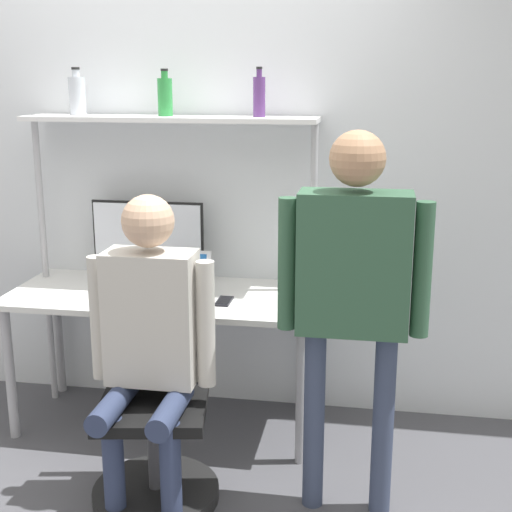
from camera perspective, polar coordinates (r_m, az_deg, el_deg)
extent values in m
plane|color=#4C4C51|center=(3.71, -8.64, -15.58)|extent=(12.00, 12.00, 0.00)
cube|color=silver|center=(3.96, -6.01, 7.17)|extent=(8.00, 0.06, 2.70)
cube|color=silver|center=(3.74, -7.31, -3.16)|extent=(1.62, 0.69, 0.03)
cylinder|color=#A5A5AA|center=(3.90, -19.09, -8.88)|extent=(0.05, 0.05, 0.71)
cylinder|color=#A5A5AA|center=(3.47, 3.61, -11.05)|extent=(0.05, 0.05, 0.71)
cylinder|color=#A5A5AA|center=(4.37, -15.52, -6.07)|extent=(0.05, 0.05, 0.71)
cylinder|color=#A5A5AA|center=(3.99, 4.51, -7.56)|extent=(0.05, 0.05, 0.71)
cube|color=white|center=(3.75, -6.91, 10.86)|extent=(1.53, 0.30, 0.02)
cylinder|color=#B2B2B7|center=(4.15, -16.52, -0.55)|extent=(0.04, 0.04, 1.63)
cylinder|color=#B2B2B7|center=(3.74, 4.50, -1.57)|extent=(0.04, 0.04, 1.63)
cylinder|color=black|center=(3.97, -8.53, -1.85)|extent=(0.19, 0.19, 0.01)
cylinder|color=black|center=(3.95, -8.56, -1.16)|extent=(0.06, 0.06, 0.09)
cube|color=black|center=(3.91, -8.64, 1.81)|extent=(0.62, 0.01, 0.35)
cube|color=silver|center=(3.90, -8.67, 1.79)|extent=(0.59, 0.02, 0.33)
cube|color=#BCBCC1|center=(3.59, -6.72, -3.52)|extent=(0.35, 0.24, 0.01)
cube|color=black|center=(3.58, -6.80, -3.51)|extent=(0.30, 0.13, 0.00)
cube|color=#BCBCC1|center=(3.64, -6.39, -1.34)|extent=(0.35, 0.07, 0.23)
cube|color=#194C8C|center=(3.63, -6.42, -1.39)|extent=(0.31, 0.06, 0.20)
cube|color=black|center=(3.55, -2.57, -3.63)|extent=(0.07, 0.15, 0.01)
cube|color=black|center=(3.55, -2.57, -3.55)|extent=(0.06, 0.13, 0.00)
cylinder|color=black|center=(3.37, -7.99, -18.24)|extent=(0.56, 0.56, 0.06)
cylinder|color=#4C4C51|center=(3.27, -8.12, -15.14)|extent=(0.06, 0.06, 0.36)
cube|color=black|center=(3.17, -8.26, -11.92)|extent=(0.53, 0.53, 0.05)
cube|color=black|center=(3.26, -7.92, -6.35)|extent=(0.41, 0.11, 0.45)
cylinder|color=#2D3856|center=(3.17, -11.31, -16.40)|extent=(0.09, 0.09, 0.47)
cylinder|color=#2D3856|center=(3.10, -6.83, -16.99)|extent=(0.09, 0.09, 0.47)
cylinder|color=#2D3856|center=(3.06, -11.37, -11.61)|extent=(0.10, 0.38, 0.10)
cylinder|color=#2D3856|center=(2.99, -6.83, -12.11)|extent=(0.10, 0.38, 0.10)
cube|color=beige|center=(3.04, -8.35, -4.89)|extent=(0.38, 0.20, 0.57)
cylinder|color=beige|center=(3.13, -12.46, -4.86)|extent=(0.08, 0.08, 0.54)
cylinder|color=beige|center=(2.99, -4.02, -5.47)|extent=(0.08, 0.08, 0.54)
sphere|color=#D8AD8C|center=(2.93, -8.64, 2.78)|extent=(0.22, 0.22, 0.22)
cylinder|color=#38425B|center=(3.14, 4.66, -12.86)|extent=(0.09, 0.09, 0.82)
cylinder|color=#38425B|center=(3.13, 10.13, -13.12)|extent=(0.09, 0.09, 0.82)
cube|color=#33593F|center=(2.88, 7.83, -0.58)|extent=(0.45, 0.20, 0.58)
cylinder|color=#33593F|center=(2.90, 2.51, -0.65)|extent=(0.08, 0.08, 0.55)
cylinder|color=#33593F|center=(2.89, 13.16, -1.11)|extent=(0.08, 0.08, 0.55)
sphere|color=tan|center=(2.80, 8.13, 7.73)|extent=(0.22, 0.22, 0.22)
cylinder|color=silver|center=(3.91, -14.12, 12.30)|extent=(0.09, 0.09, 0.20)
cylinder|color=silver|center=(3.91, -14.22, 13.99)|extent=(0.04, 0.04, 0.04)
cylinder|color=black|center=(3.91, -14.24, 14.35)|extent=(0.04, 0.04, 0.01)
cylinder|color=#2D8C3F|center=(3.75, -7.28, 12.48)|extent=(0.08, 0.08, 0.19)
cylinder|color=#2D8C3F|center=(3.75, -7.34, 14.20)|extent=(0.03, 0.03, 0.04)
cylinder|color=black|center=(3.75, -7.35, 14.56)|extent=(0.04, 0.04, 0.01)
cylinder|color=#593372|center=(3.64, 0.26, 12.60)|extent=(0.06, 0.06, 0.20)
cylinder|color=#593372|center=(3.64, 0.26, 14.43)|extent=(0.03, 0.03, 0.04)
cylinder|color=black|center=(3.64, 0.26, 14.81)|extent=(0.03, 0.03, 0.01)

